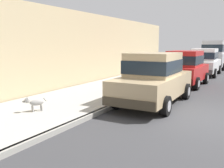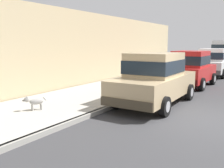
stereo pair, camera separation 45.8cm
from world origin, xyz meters
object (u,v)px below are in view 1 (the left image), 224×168
at_px(car_tan_sedan, 154,78).
at_px(dog_grey, 35,102).
at_px(car_white_sedan, 204,62).
at_px(car_silver_van, 215,53).
at_px(car_red_hatchback, 185,68).

height_order(car_tan_sedan, dog_grey, car_tan_sedan).
height_order(car_tan_sedan, car_white_sedan, same).
height_order(car_white_sedan, car_silver_van, car_silver_van).
bearing_deg(car_white_sedan, car_red_hatchback, -90.63).
xyz_separation_m(car_tan_sedan, car_red_hatchback, (0.01, 4.80, -0.01)).
bearing_deg(car_tan_sedan, car_silver_van, 89.70).
bearing_deg(car_tan_sedan, dog_grey, -128.39).
distance_m(car_red_hatchback, car_silver_van, 10.96).
bearing_deg(car_silver_van, car_white_sedan, -90.11).
bearing_deg(car_white_sedan, car_tan_sedan, -90.41).
bearing_deg(car_white_sedan, car_silver_van, 89.89).
relative_size(car_tan_sedan, car_red_hatchback, 1.20).
xyz_separation_m(car_silver_van, dog_grey, (-2.76, -19.13, -0.97)).
bearing_deg(car_red_hatchback, car_silver_van, 89.64).
distance_m(car_tan_sedan, dog_grey, 4.34).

